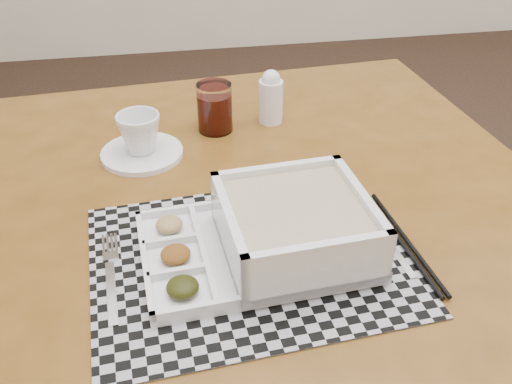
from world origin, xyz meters
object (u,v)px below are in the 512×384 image
dining_table (238,251)px  serving_tray (284,233)px  creamer_bottle (271,97)px  juice_glass (215,109)px  cup (140,133)px

dining_table → serving_tray: size_ratio=3.44×
dining_table → serving_tray: serving_tray is taller
serving_tray → creamer_bottle: creamer_bottle is taller
dining_table → juice_glass: bearing=90.2°
dining_table → juice_glass: juice_glass is taller
serving_tray → cup: bearing=121.9°
cup → juice_glass: bearing=29.3°
dining_table → juice_glass: 0.31m
dining_table → cup: (-0.15, 0.20, 0.13)m
serving_tray → creamer_bottle: bearing=81.3°
cup → creamer_bottle: 0.27m
serving_tray → creamer_bottle: 0.41m
dining_table → creamer_bottle: (0.11, 0.30, 0.14)m
serving_tray → juice_glass: bearing=97.5°
serving_tray → creamer_bottle: (0.06, 0.41, 0.01)m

